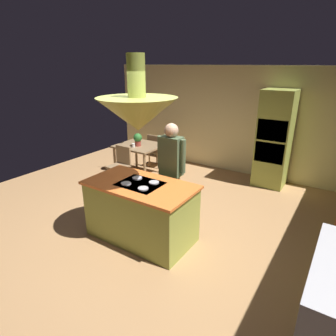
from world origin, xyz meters
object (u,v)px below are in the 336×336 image
kitchen_island (141,211)px  potted_plant_on_table (138,139)px  oven_tower (274,139)px  chair_facing_island (121,163)px  person_at_island (171,167)px  chair_by_back_wall (156,148)px  cup_on_table (133,145)px  dining_table (140,149)px

kitchen_island → potted_plant_on_table: size_ratio=5.50×
kitchen_island → oven_tower: 3.47m
chair_facing_island → potted_plant_on_table: potted_plant_on_table is taller
person_at_island → chair_by_back_wall: bearing=130.8°
kitchen_island → cup_on_table: kitchen_island is taller
potted_plant_on_table → chair_by_back_wall: bearing=91.8°
dining_table → chair_facing_island: (0.00, -0.68, -0.15)m
kitchen_island → potted_plant_on_table: bearing=129.8°
kitchen_island → chair_by_back_wall: 3.26m
chair_facing_island → chair_by_back_wall: size_ratio=1.00×
chair_facing_island → dining_table: bearing=90.0°
cup_on_table → oven_tower: bearing=26.2°
oven_tower → dining_table: 3.05m
dining_table → chair_facing_island: chair_facing_island is taller
person_at_island → potted_plant_on_table: (-1.76, 1.29, -0.05)m
chair_facing_island → cup_on_table: 0.54m
person_at_island → chair_facing_island: (-1.78, 0.69, -0.48)m
oven_tower → cup_on_table: 3.12m
dining_table → potted_plant_on_table: bearing=-74.9°
person_at_island → potted_plant_on_table: size_ratio=5.69×
kitchen_island → potted_plant_on_table: (-1.68, 2.01, 0.47)m
dining_table → chair_facing_island: 0.70m
kitchen_island → cup_on_table: (-1.69, 1.87, 0.34)m
oven_tower → dining_table: oven_tower is taller
person_at_island → chair_by_back_wall: size_ratio=1.96×
chair_by_back_wall → kitchen_island: bearing=121.4°
person_at_island → chair_facing_island: size_ratio=1.96×
kitchen_island → dining_table: size_ratio=1.61×
oven_tower → potted_plant_on_table: 3.04m
oven_tower → dining_table: (-2.80, -1.14, -0.39)m
kitchen_island → chair_facing_island: bearing=140.2°
dining_table → cup_on_table: (0.01, -0.23, 0.15)m
person_at_island → chair_facing_island: person_at_island is taller
person_at_island → cup_on_table: bearing=147.2°
chair_facing_island → chair_by_back_wall: same height
chair_facing_island → potted_plant_on_table: (0.02, 0.60, 0.42)m
oven_tower → chair_facing_island: 3.39m
chair_by_back_wall → potted_plant_on_table: 0.88m
kitchen_island → dining_table: bearing=129.0°
chair_facing_island → potted_plant_on_table: 0.73m
chair_by_back_wall → oven_tower: bearing=-170.7°
person_at_island → chair_by_back_wall: person_at_island is taller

